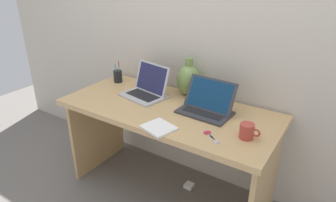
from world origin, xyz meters
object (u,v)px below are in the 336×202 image
(green_vase, at_px, (189,79))
(scissors, at_px, (209,135))
(pen_cup, at_px, (118,76))
(coffee_mug, at_px, (247,131))
(laptop_right, at_px, (207,104))
(laptop_left, at_px, (147,88))
(notebook_stack, at_px, (159,128))
(power_brick, at_px, (189,186))

(green_vase, distance_m, scissors, 0.64)
(scissors, bearing_deg, pen_cup, 160.20)
(coffee_mug, distance_m, scissors, 0.22)
(laptop_right, bearing_deg, pen_cup, 173.30)
(coffee_mug, bearing_deg, green_vase, 147.86)
(laptop_left, relative_size, notebook_stack, 1.96)
(green_vase, height_order, pen_cup, green_vase)
(laptop_right, relative_size, pen_cup, 1.94)
(pen_cup, height_order, power_brick, pen_cup)
(notebook_stack, xyz_separation_m, scissors, (0.30, 0.10, -0.00))
(green_vase, relative_size, power_brick, 4.14)
(coffee_mug, height_order, power_brick, coffee_mug)
(coffee_mug, bearing_deg, laptop_left, 167.41)
(notebook_stack, bearing_deg, power_brick, 89.68)
(notebook_stack, distance_m, power_brick, 0.85)
(notebook_stack, bearing_deg, laptop_right, 68.70)
(laptop_left, bearing_deg, laptop_right, -1.20)
(green_vase, xyz_separation_m, pen_cup, (-0.63, -0.09, -0.07))
(green_vase, bearing_deg, laptop_left, -143.12)
(pen_cup, height_order, scissors, pen_cup)
(laptop_right, xyz_separation_m, scissors, (0.15, -0.27, -0.06))
(green_vase, distance_m, coffee_mug, 0.72)
(laptop_right, distance_m, coffee_mug, 0.39)
(pen_cup, relative_size, scissors, 1.37)
(scissors, bearing_deg, notebook_stack, -161.99)
(laptop_left, distance_m, coffee_mug, 0.87)
(notebook_stack, height_order, power_brick, notebook_stack)
(laptop_left, xyz_separation_m, scissors, (0.66, -0.28, -0.06))
(laptop_left, height_order, notebook_stack, laptop_left)
(laptop_right, bearing_deg, laptop_left, 178.80)
(green_vase, relative_size, scissors, 2.15)
(green_vase, relative_size, notebook_stack, 1.57)
(laptop_right, xyz_separation_m, coffee_mug, (0.34, -0.18, -0.01))
(laptop_right, relative_size, coffee_mug, 2.94)
(green_vase, distance_m, power_brick, 0.87)
(laptop_left, distance_m, pen_cup, 0.40)
(laptop_left, distance_m, notebook_stack, 0.53)
(notebook_stack, bearing_deg, coffee_mug, 21.09)
(notebook_stack, xyz_separation_m, coffee_mug, (0.49, 0.19, 0.04))
(laptop_left, xyz_separation_m, laptop_right, (0.51, -0.01, -0.00))
(green_vase, bearing_deg, laptop_right, -37.46)
(laptop_right, height_order, power_brick, laptop_right)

